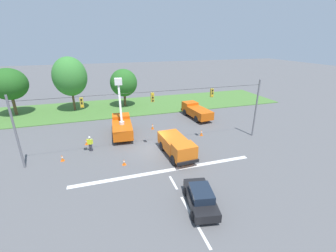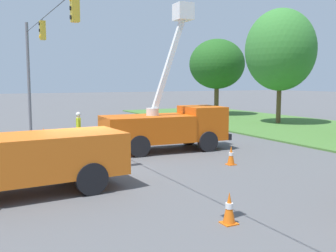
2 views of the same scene
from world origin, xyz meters
name	(u,v)px [view 2 (image 2 of 2)]	position (x,y,z in m)	size (l,w,h in m)	color
ground_plane	(80,174)	(0.00, 0.00, 0.00)	(200.00, 200.00, 0.00)	#565659
signal_gantry	(76,53)	(-0.04, 0.00, 4.43)	(26.20, 0.33, 7.20)	slate
tree_far_west	(217,64)	(-18.55, 18.47, 5.08)	(5.44, 5.47, 7.54)	brown
tree_west	(280,50)	(-9.62, 18.41, 5.84)	(5.46, 5.51, 9.04)	brown
utility_truck_bucket_lift	(168,123)	(-2.99, 5.16, 1.36)	(2.76, 6.34, 7.19)	#D6560F
utility_truck_support_far	(26,157)	(1.90, -2.10, 1.16)	(2.66, 5.97, 2.10)	orange
road_worker	(79,126)	(-6.87, 1.69, 1.00)	(0.63, 0.34, 1.77)	#383842
traffic_cone_foreground_left	(3,154)	(-3.71, -2.39, 0.31)	(0.36, 0.36, 0.65)	orange
traffic_cone_foreground_right	(109,135)	(-7.37, 3.55, 0.35)	(0.36, 0.36, 0.71)	orange
traffic_cone_mid_left	(229,208)	(6.72, 1.94, 0.40)	(0.36, 0.36, 0.79)	orange
traffic_cone_mid_right	(231,155)	(1.23, 5.97, 0.40)	(0.36, 0.36, 0.80)	orange
traffic_cone_near_bucket	(43,133)	(-9.64, 0.27, 0.34)	(0.36, 0.36, 0.70)	orange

